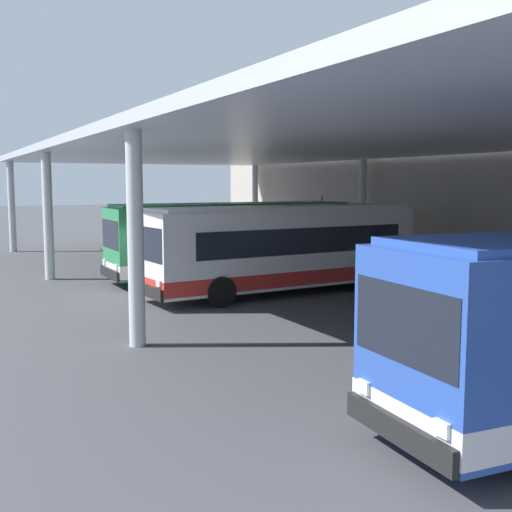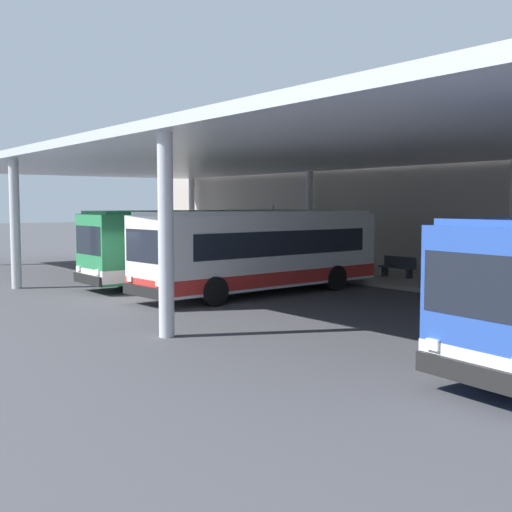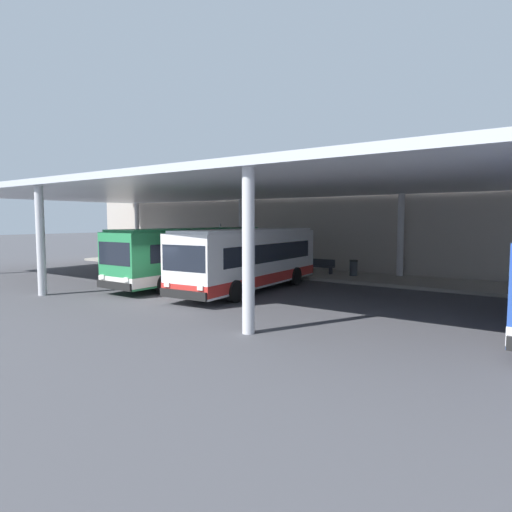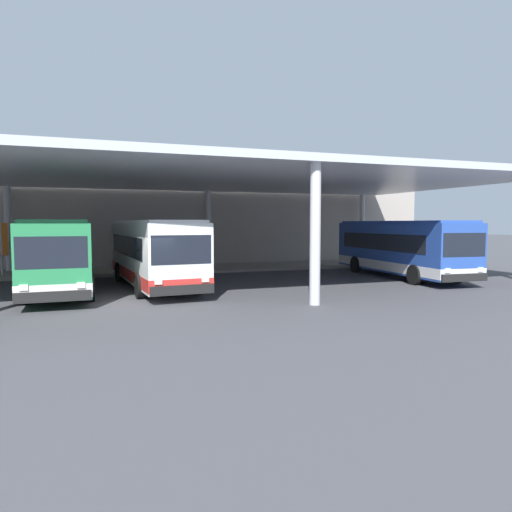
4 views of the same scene
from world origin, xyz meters
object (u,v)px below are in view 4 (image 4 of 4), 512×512
Objects in this scene: bus_second_bay at (153,252)px; bench_waiting at (144,261)px; banner_sign at (1,242)px; trash_bin at (179,260)px; bus_nearest_bay at (60,254)px; bus_middle_bay at (400,248)px.

bench_waiting is at bearing 86.64° from bus_second_bay.
banner_sign is at bearing 138.79° from bus_second_bay.
bench_waiting is 2.19m from trash_bin.
bus_nearest_bay is at bearing -63.16° from banner_sign.
bus_nearest_bay is 10.75× the size of trash_bin.
bus_middle_bay is (17.74, -0.48, 0.00)m from bus_nearest_bay.
bus_nearest_bay is at bearing -131.97° from trash_bin.
trash_bin is at bearing 48.03° from bus_nearest_bay.
bus_second_bay is 7.41m from bench_waiting.
bus_nearest_bay is 0.99× the size of bus_second_bay.
bus_middle_bay is 22.17m from banner_sign.
banner_sign is (-3.29, 6.51, 0.32)m from bus_nearest_bay.
bus_middle_bay is 5.94× the size of bench_waiting.
bus_second_bay reaches higher than bench_waiting.
bus_second_bay is (4.08, 0.05, 0.00)m from bus_nearest_bay.
bus_second_bay is at bearing -93.36° from bench_waiting.
trash_bin is at bearing 5.35° from banner_sign.
bus_nearest_bay is at bearing -179.26° from bus_second_bay.
banner_sign is at bearing 116.84° from bus_nearest_bay.
banner_sign reaches higher than bench_waiting.
bus_middle_bay is 3.34× the size of banner_sign.
bench_waiting is 0.56× the size of banner_sign.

